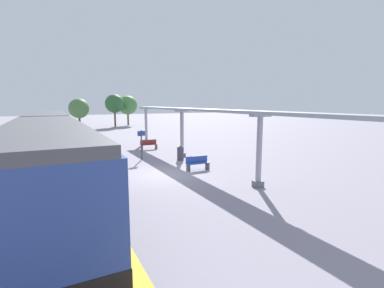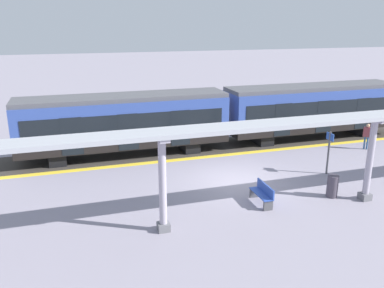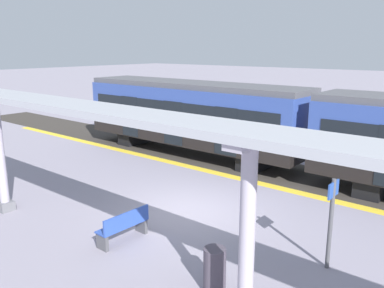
# 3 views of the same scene
# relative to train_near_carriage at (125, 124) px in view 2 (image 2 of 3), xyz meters

# --- Properties ---
(ground_plane) EXTENTS (176.00, 176.00, 0.00)m
(ground_plane) POSITION_rel_train_near_carriage_xyz_m (5.66, 4.46, -1.83)
(ground_plane) COLOR gray
(tactile_edge_strip) EXTENTS (0.44, 34.16, 0.01)m
(tactile_edge_strip) POSITION_rel_train_near_carriage_xyz_m (1.81, 4.46, -1.82)
(tactile_edge_strip) COLOR yellow
(tactile_edge_strip) RESTS_ON ground
(trackbed) EXTENTS (3.20, 46.16, 0.01)m
(trackbed) POSITION_rel_train_near_carriage_xyz_m (-0.01, 4.46, -1.82)
(trackbed) COLOR #38332D
(trackbed) RESTS_ON ground
(train_near_carriage) EXTENTS (2.65, 11.73, 3.48)m
(train_near_carriage) POSITION_rel_train_near_carriage_xyz_m (0.00, 0.00, 0.00)
(train_near_carriage) COLOR #314A96
(train_near_carriage) RESTS_ON ground
(train_far_carriage) EXTENTS (2.65, 11.73, 3.48)m
(train_far_carriage) POSITION_rel_train_near_carriage_xyz_m (0.00, 12.31, 0.00)
(train_far_carriage) COLOR #314A96
(train_far_carriage) RESTS_ON ground
(canopy_pillar_second) EXTENTS (1.10, 0.44, 3.63)m
(canopy_pillar_second) POSITION_rel_train_near_carriage_xyz_m (9.27, -0.01, 0.01)
(canopy_pillar_second) COLOR slate
(canopy_pillar_second) RESTS_ON ground
(canopy_pillar_third) EXTENTS (1.10, 0.44, 3.63)m
(canopy_pillar_third) POSITION_rel_train_near_carriage_xyz_m (9.27, 8.92, 0.01)
(canopy_pillar_third) COLOR slate
(canopy_pillar_third) RESTS_ON ground
(canopy_beam) EXTENTS (1.20, 27.28, 0.16)m
(canopy_beam) POSITION_rel_train_near_carriage_xyz_m (9.27, 4.56, 1.88)
(canopy_beam) COLOR #A8AAB2
(canopy_beam) RESTS_ON canopy_pillar_nearest
(bench_mid_platform) EXTENTS (1.51, 0.47, 0.86)m
(bench_mid_platform) POSITION_rel_train_near_carriage_xyz_m (8.27, 4.53, -1.38)
(bench_mid_platform) COLOR #2D4DAA
(bench_mid_platform) RESTS_ON ground
(trash_bin) EXTENTS (0.48, 0.48, 0.99)m
(trash_bin) POSITION_rel_train_near_carriage_xyz_m (8.58, 7.74, -1.33)
(trash_bin) COLOR #463F4B
(trash_bin) RESTS_ON ground
(platform_info_sign) EXTENTS (0.56, 0.10, 2.20)m
(platform_info_sign) POSITION_rel_train_near_carriage_xyz_m (6.12, 9.23, -0.50)
(platform_info_sign) COLOR #4C4C51
(platform_info_sign) RESTS_ON ground
(passenger_waiting_near_edge) EXTENTS (0.44, 0.49, 1.57)m
(passenger_waiting_near_edge) POSITION_rel_train_near_carriage_xyz_m (3.30, 13.97, -0.84)
(passenger_waiting_near_edge) COLOR #325983
(passenger_waiting_near_edge) RESTS_ON ground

